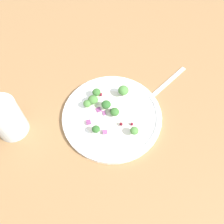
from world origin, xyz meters
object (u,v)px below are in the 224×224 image
object	(u,v)px
plate	(112,116)
broccoli_floret_2	(97,92)
fork	(162,87)
broccoli_floret_1	(87,104)
broccoli_floret_0	(115,112)
water_glass	(7,119)

from	to	relation	value
plate	broccoli_floret_2	size ratio (longest dim) A/B	11.47
broccoli_floret_2	fork	bearing A→B (deg)	-73.36
broccoli_floret_1	plate	bearing A→B (deg)	-106.45
broccoli_floret_0	broccoli_floret_1	world-z (taller)	broccoli_floret_0
broccoli_floret_2	fork	size ratio (longest dim) A/B	0.15
broccoli_floret_1	water_glass	xyz separation A→B (cm)	(-7.53, 18.47, 2.62)
plate	broccoli_floret_0	world-z (taller)	broccoli_floret_0
water_glass	broccoli_floret_2	bearing A→B (deg)	-61.69
water_glass	fork	bearing A→B (deg)	-66.95
broccoli_floret_2	broccoli_floret_0	bearing A→B (deg)	-135.53
broccoli_floret_1	water_glass	bearing A→B (deg)	112.18
plate	fork	xyz separation A→B (cm)	(11.03, -13.72, -0.61)
broccoli_floret_0	broccoli_floret_2	distance (cm)	7.79
broccoli_floret_1	broccoli_floret_2	distance (cm)	4.15
plate	broccoli_floret_2	bearing A→B (deg)	39.99
broccoli_floret_1	fork	world-z (taller)	broccoli_floret_1
broccoli_floret_1	broccoli_floret_2	size ratio (longest dim) A/B	0.94
plate	water_glass	distance (cm)	26.21
broccoli_floret_0	plate	bearing A→B (deg)	89.31
fork	broccoli_floret_0	bearing A→B (deg)	130.52
broccoli_floret_2	water_glass	world-z (taller)	water_glass
fork	broccoli_floret_1	bearing A→B (deg)	113.83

